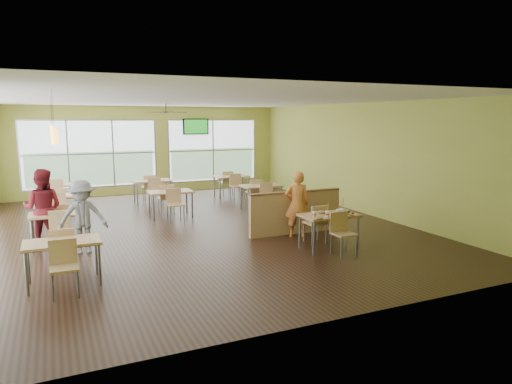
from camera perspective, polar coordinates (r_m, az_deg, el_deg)
room at (r=11.49m, az=-7.57°, el=3.36°), size 12.00×12.04×3.20m
window_bays at (r=14.10m, az=-21.62°, el=3.35°), size 9.24×10.24×2.38m
main_table at (r=9.77m, az=9.11°, el=-3.45°), size 1.22×1.52×0.87m
half_wall_divider at (r=11.00m, az=4.95°, el=-2.52°), size 2.40×0.14×1.04m
dining_tables at (r=13.03m, az=-14.08°, el=-0.46°), size 6.92×8.72×0.87m
pendant_lights at (r=11.63m, az=-24.05°, el=6.94°), size 0.11×7.31×0.86m
ceiling_fan at (r=14.33m, az=-11.18°, el=9.78°), size 1.25×1.25×0.29m
tv_backwall at (r=17.60m, az=-7.54°, el=8.11°), size 1.00×0.07×0.60m
man_plaid at (r=10.64m, az=5.15°, el=-1.52°), size 0.67×0.56×1.56m
patron_maroon at (r=10.77m, az=-25.10°, el=-1.85°), size 0.99×0.88×1.70m
patron_grey at (r=10.01m, az=-20.86°, el=-2.89°), size 1.01×0.61×1.51m
cup_blue at (r=9.42m, az=7.31°, el=-2.75°), size 0.09×0.09×0.31m
cup_yellow at (r=9.43m, az=8.93°, el=-2.72°), size 0.10×0.10×0.35m
cup_red_near at (r=9.71m, az=10.27°, el=-2.44°), size 0.09×0.09×0.33m
cup_red_far at (r=9.70m, az=10.75°, el=-2.41°), size 0.10×0.10×0.38m
food_basket at (r=9.98m, az=11.07°, el=-2.36°), size 0.24×0.24×0.05m
ketchup_cup at (r=9.89m, az=12.03°, el=-2.60°), size 0.06×0.06×0.02m
wrapper_left at (r=9.26m, az=7.89°, el=-3.22°), size 0.20×0.19×0.04m
wrapper_mid at (r=9.83m, az=8.29°, el=-2.48°), size 0.27×0.25×0.05m
wrapper_right at (r=9.70m, az=11.82°, el=-2.80°), size 0.15×0.14×0.03m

